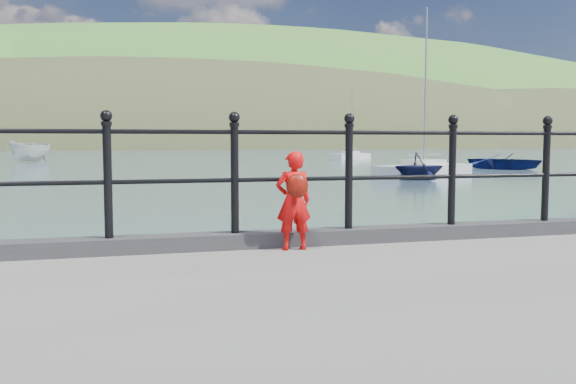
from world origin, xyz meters
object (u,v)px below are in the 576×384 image
object	(u,v)px
railing	(293,164)
child	(294,200)
launch_blue	(506,161)
sailboat_near	(424,171)
launch_navy	(419,166)
sailboat_far	(351,157)
launch_white	(30,152)

from	to	relation	value
railing	child	bearing A→B (deg)	-104.87
launch_blue	sailboat_near	distance (m)	12.94
launch_navy	sailboat_near	xyz separation A→B (m)	(1.78, 2.83, -0.41)
child	sailboat_far	world-z (taller)	sailboat_far
launch_white	launch_navy	bearing A→B (deg)	-23.63
child	launch_navy	distance (m)	27.84
launch_white	sailboat_far	xyz separation A→B (m)	(34.50, 1.41, -0.72)
launch_navy	sailboat_far	xyz separation A→B (m)	(10.32, 36.68, -0.41)
sailboat_near	sailboat_far	world-z (taller)	sailboat_near
launch_white	sailboat_near	distance (m)	41.56
sailboat_near	sailboat_far	distance (m)	34.91
railing	launch_white	world-z (taller)	railing
launch_blue	launch_navy	xyz separation A→B (m)	(-12.48, -10.11, 0.15)
railing	sailboat_near	bearing A→B (deg)	59.63
launch_white	launch_navy	xyz separation A→B (m)	(24.18, -35.27, -0.31)
launch_white	sailboat_near	world-z (taller)	sailboat_near
launch_white	sailboat_near	xyz separation A→B (m)	(25.97, -32.44, -0.72)
child	sailboat_near	xyz separation A→B (m)	(15.70, 26.93, -1.15)
sailboat_near	railing	bearing A→B (deg)	-148.39
railing	sailboat_near	distance (m)	30.95
launch_white	sailboat_far	distance (m)	34.54
child	launch_navy	bearing A→B (deg)	-120.42
launch_blue	launch_navy	size ratio (longest dim) A/B	2.03
child	launch_navy	size ratio (longest dim) A/B	0.34
launch_blue	launch_white	world-z (taller)	launch_white
sailboat_far	launch_blue	bearing A→B (deg)	-119.82
launch_blue	sailboat_near	bearing A→B (deg)	-168.60
railing	launch_navy	world-z (taller)	railing
railing	launch_navy	bearing A→B (deg)	59.85
launch_navy	sailboat_near	bearing A→B (deg)	-33.90
child	sailboat_near	world-z (taller)	sailboat_near
child	sailboat_far	xyz separation A→B (m)	(24.24, 60.79, -1.15)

